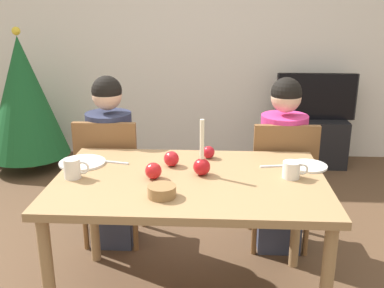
# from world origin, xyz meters

# --- Properties ---
(back_wall) EXTENTS (6.40, 0.10, 2.60)m
(back_wall) POSITION_xyz_m (0.00, 2.60, 1.30)
(back_wall) COLOR silver
(back_wall) RESTS_ON ground
(dining_table) EXTENTS (1.40, 0.90, 0.75)m
(dining_table) POSITION_xyz_m (0.00, 0.00, 0.67)
(dining_table) COLOR #99754C
(dining_table) RESTS_ON ground
(chair_left) EXTENTS (0.40, 0.40, 0.90)m
(chair_left) POSITION_xyz_m (-0.57, 0.61, 0.51)
(chair_left) COLOR brown
(chair_left) RESTS_ON ground
(chair_right) EXTENTS (0.40, 0.40, 0.90)m
(chair_right) POSITION_xyz_m (0.57, 0.61, 0.51)
(chair_right) COLOR brown
(chair_right) RESTS_ON ground
(person_left_child) EXTENTS (0.30, 0.30, 1.17)m
(person_left_child) POSITION_xyz_m (-0.57, 0.64, 0.57)
(person_left_child) COLOR #33384C
(person_left_child) RESTS_ON ground
(person_right_child) EXTENTS (0.30, 0.30, 1.17)m
(person_right_child) POSITION_xyz_m (0.57, 0.64, 0.57)
(person_right_child) COLOR #33384C
(person_right_child) RESTS_ON ground
(tv_stand) EXTENTS (0.64, 0.40, 0.48)m
(tv_stand) POSITION_xyz_m (1.12, 2.30, 0.24)
(tv_stand) COLOR black
(tv_stand) RESTS_ON ground
(tv) EXTENTS (0.79, 0.05, 0.46)m
(tv) POSITION_xyz_m (1.12, 2.30, 0.71)
(tv) COLOR black
(tv) RESTS_ON tv_stand
(christmas_tree) EXTENTS (0.79, 0.79, 1.39)m
(christmas_tree) POSITION_xyz_m (-1.74, 2.04, 0.73)
(christmas_tree) COLOR brown
(christmas_tree) RESTS_ON ground
(candle_centerpiece) EXTENTS (0.09, 0.09, 0.30)m
(candle_centerpiece) POSITION_xyz_m (0.06, 0.05, 0.81)
(candle_centerpiece) COLOR red
(candle_centerpiece) RESTS_ON dining_table
(plate_left) EXTENTS (0.26, 0.26, 0.01)m
(plate_left) POSITION_xyz_m (-0.62, 0.18, 0.76)
(plate_left) COLOR white
(plate_left) RESTS_ON dining_table
(plate_right) EXTENTS (0.21, 0.21, 0.01)m
(plate_right) POSITION_xyz_m (0.64, 0.20, 0.76)
(plate_right) COLOR white
(plate_right) RESTS_ON dining_table
(mug_left) EXTENTS (0.13, 0.09, 0.10)m
(mug_left) POSITION_xyz_m (-0.60, -0.03, 0.80)
(mug_left) COLOR silver
(mug_left) RESTS_ON dining_table
(mug_right) EXTENTS (0.13, 0.09, 0.09)m
(mug_right) POSITION_xyz_m (0.52, 0.03, 0.79)
(mug_right) COLOR silver
(mug_right) RESTS_ON dining_table
(fork_left) EXTENTS (0.18, 0.05, 0.01)m
(fork_left) POSITION_xyz_m (-0.44, 0.20, 0.75)
(fork_left) COLOR silver
(fork_left) RESTS_ON dining_table
(fork_right) EXTENTS (0.18, 0.05, 0.01)m
(fork_right) POSITION_xyz_m (0.47, 0.19, 0.75)
(fork_right) COLOR silver
(fork_right) RESTS_ON dining_table
(bowl_walnuts) EXTENTS (0.13, 0.13, 0.06)m
(bowl_walnuts) POSITION_xyz_m (-0.12, -0.24, 0.78)
(bowl_walnuts) COLOR olive
(bowl_walnuts) RESTS_ON dining_table
(apple_near_candle) EXTENTS (0.07, 0.07, 0.07)m
(apple_near_candle) POSITION_xyz_m (0.09, 0.31, 0.79)
(apple_near_candle) COLOR #AD151E
(apple_near_candle) RESTS_ON dining_table
(apple_by_left_plate) EXTENTS (0.08, 0.08, 0.08)m
(apple_by_left_plate) POSITION_xyz_m (-0.11, 0.17, 0.79)
(apple_by_left_plate) COLOR red
(apple_by_left_plate) RESTS_ON dining_table
(apple_by_right_mug) EXTENTS (0.09, 0.09, 0.09)m
(apple_by_right_mug) POSITION_xyz_m (-0.19, -0.02, 0.79)
(apple_by_right_mug) COLOR red
(apple_by_right_mug) RESTS_ON dining_table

